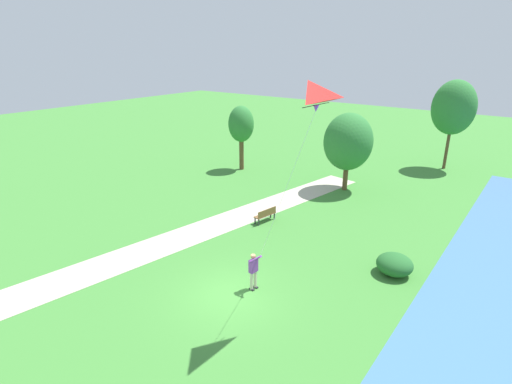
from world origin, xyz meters
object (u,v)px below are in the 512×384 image
tree_lakeside_near (348,142)px  person_kite_flyer (254,268)px  tree_treeline_left (454,108)px  lakeside_shrub (395,264)px  flying_kite (308,97)px  tree_horizon_far (241,125)px  park_bench_near_walkway (266,214)px

tree_lakeside_near → person_kite_flyer: bearing=-80.5°
tree_treeline_left → lakeside_shrub: 20.53m
flying_kite → tree_horizon_far: flying_kite is taller
person_kite_flyer → tree_lakeside_near: 14.92m
tree_horizon_far → flying_kite: bearing=-44.8°
flying_kite → tree_horizon_far: size_ratio=1.32×
flying_kite → tree_lakeside_near: 16.36m
lakeside_shrub → flying_kite: bearing=-111.3°
park_bench_near_walkway → lakeside_shrub: 8.38m
flying_kite → tree_horizon_far: (-14.39, 14.31, -4.67)m
tree_horizon_far → lakeside_shrub: size_ratio=3.23×
park_bench_near_walkway → tree_lakeside_near: size_ratio=0.27×
park_bench_near_walkway → flying_kite: bearing=-46.1°
flying_kite → park_bench_near_walkway: bearing=133.9°
person_kite_flyer → tree_treeline_left: size_ratio=0.24×
person_kite_flyer → tree_treeline_left: 25.24m
person_kite_flyer → park_bench_near_walkway: size_ratio=1.18×
flying_kite → tree_treeline_left: size_ratio=0.95×
lakeside_shrub → tree_lakeside_near: bearing=126.2°
flying_kite → lakeside_shrub: (2.05, 5.27, -8.05)m
person_kite_flyer → tree_treeline_left: tree_treeline_left is taller
flying_kite → person_kite_flyer: bearing=172.8°
flying_kite → tree_horizon_far: 20.82m
tree_lakeside_near → tree_treeline_left: tree_treeline_left is taller
tree_lakeside_near → tree_horizon_far: (-9.47, -0.50, 0.25)m
tree_lakeside_near → tree_horizon_far: bearing=-177.0°
person_kite_flyer → flying_kite: (2.50, -0.31, 7.50)m
tree_lakeside_near → tree_horizon_far: tree_lakeside_near is taller
flying_kite → lakeside_shrub: 9.84m
tree_treeline_left → tree_lakeside_near: bearing=-114.2°
flying_kite → tree_treeline_left: flying_kite is taller
person_kite_flyer → tree_lakeside_near: (-2.42, 14.50, 2.59)m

